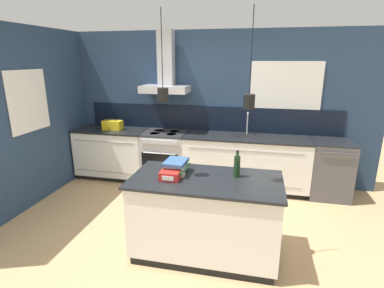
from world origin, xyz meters
name	(u,v)px	position (x,y,z in m)	size (l,w,h in m)	color
ground_plane	(181,238)	(0.00, 0.00, 0.00)	(16.00, 16.00, 0.00)	tan
wall_back	(207,105)	(-0.04, 2.00, 1.35)	(5.60, 2.37, 2.60)	navy
wall_left	(36,116)	(-2.43, 0.70, 1.30)	(0.08, 3.80, 2.60)	navy
counter_run_left	(113,153)	(-1.73, 1.69, 0.46)	(1.29, 0.64, 0.91)	black
counter_run_sink	(245,162)	(0.67, 1.69, 0.46)	(2.06, 0.64, 1.29)	black
oven_range	(165,157)	(-0.72, 1.69, 0.46)	(0.74, 0.66, 0.91)	#B5B5BA
dishwasher	(330,169)	(2.00, 1.69, 0.46)	(0.61, 0.65, 0.91)	#4C4C51
kitchen_island	(205,216)	(0.33, -0.20, 0.46)	(1.61, 0.84, 0.91)	black
bottle_on_island	(237,166)	(0.65, -0.08, 1.03)	(0.07, 0.07, 0.30)	#193319
book_stack	(176,167)	(-0.02, -0.13, 0.99)	(0.27, 0.36, 0.16)	beige
red_supply_box	(170,175)	(-0.03, -0.31, 0.96)	(0.20, 0.18, 0.09)	red
yellow_toolbox	(113,125)	(-1.70, 1.69, 0.99)	(0.34, 0.18, 0.19)	gold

